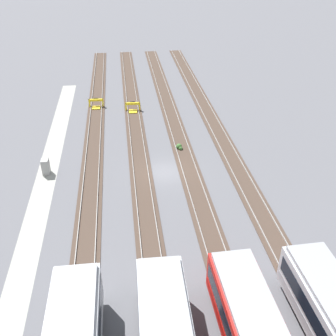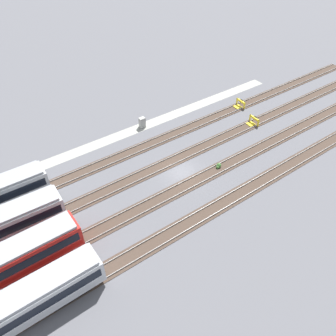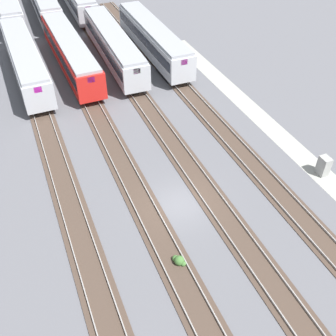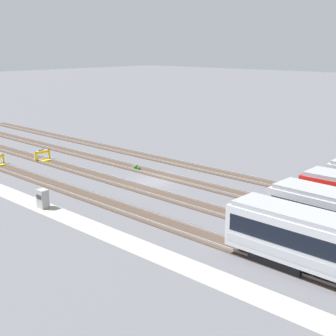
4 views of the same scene
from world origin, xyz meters
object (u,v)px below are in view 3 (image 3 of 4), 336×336
subway_car_front_row_leftmost (43,1)px  subway_car_front_row_left_inner (8,5)px  electrical_cabinet (324,166)px  subway_car_front_row_rightmost (113,45)px  subway_car_back_row_centre (71,53)px  subway_car_front_row_centre (25,60)px  subway_car_back_row_leftmost (153,39)px  weed_clump (179,261)px

subway_car_front_row_leftmost → subway_car_front_row_left_inner: size_ratio=1.00×
subway_car_front_row_leftmost → electrical_cabinet: 46.58m
subway_car_front_row_rightmost → subway_car_back_row_centre: 4.93m
electrical_cabinet → subway_car_front_row_leftmost: bearing=17.7°
subway_car_front_row_centre → electrical_cabinet: (-25.50, -19.16, -1.24)m
subway_car_front_row_leftmost → subway_car_back_row_leftmost: (-18.86, -9.75, 0.00)m
subway_car_back_row_centre → electrical_cabinet: subway_car_back_row_centre is taller
subway_car_back_row_leftmost → weed_clump: size_ratio=19.59×
subway_car_front_row_left_inner → subway_car_front_row_centre: size_ratio=1.00×
subway_car_back_row_leftmost → subway_car_back_row_centre: bearing=90.0°
subway_car_front_row_centre → subway_car_back_row_centre: same height
subway_car_front_row_rightmost → electrical_cabinet: size_ratio=11.29×
subway_car_front_row_left_inner → subway_car_back_row_centre: size_ratio=1.00×
subway_car_front_row_centre → weed_clump: size_ratio=19.63×
subway_car_front_row_rightmost → subway_car_back_row_leftmost: same height
electrical_cabinet → weed_clump: size_ratio=1.74×
subway_car_back_row_leftmost → weed_clump: subway_car_back_row_leftmost is taller
subway_car_front_row_leftmost → subway_car_front_row_left_inner: 4.93m
electrical_cabinet → weed_clump: bearing=103.8°
subway_car_front_row_leftmost → subway_car_front_row_centre: (-18.86, 4.98, 0.00)m
subway_car_back_row_leftmost → subway_car_front_row_leftmost: bearing=27.3°
subway_car_back_row_leftmost → subway_car_front_row_rightmost: bearing=90.0°
subway_car_front_row_leftmost → weed_clump: size_ratio=19.62×
electrical_cabinet → subway_car_back_row_leftmost: bearing=9.8°
subway_car_front_row_centre → subway_car_front_row_rightmost: (-0.00, -9.85, 0.00)m
subway_car_front_row_centre → subway_car_back_row_leftmost: bearing=-90.0°
subway_car_front_row_leftmost → subway_car_front_row_left_inner: bearing=87.0°
electrical_cabinet → subway_car_back_row_centre: bearing=29.2°
subway_car_front_row_centre → subway_car_front_row_leftmost: bearing=-14.8°
subway_car_front_row_centre → subway_car_back_row_centre: size_ratio=1.00×
subway_car_front_row_left_inner → electrical_cabinet: (-44.61, -19.10, -1.24)m
subway_car_back_row_leftmost → electrical_cabinet: bearing=-170.2°
subway_car_back_row_centre → subway_car_front_row_centre: bearing=90.0°
subway_car_front_row_centre → subway_car_front_row_left_inner: bearing=-0.2°
subway_car_front_row_leftmost → subway_car_back_row_centre: 18.86m
subway_car_front_row_left_inner → subway_car_front_row_centre: (-19.11, 0.05, 0.00)m
subway_car_back_row_leftmost → subway_car_front_row_centre: bearing=90.0°
subway_car_front_row_leftmost → subway_car_front_row_centre: 19.50m
subway_car_front_row_leftmost → electrical_cabinet: bearing=-162.3°
subway_car_front_row_centre → electrical_cabinet: subway_car_front_row_centre is taller
subway_car_front_row_left_inner → weed_clump: size_ratio=19.57×
subway_car_front_row_leftmost → subway_car_back_row_centre: (-18.86, 0.06, 0.00)m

